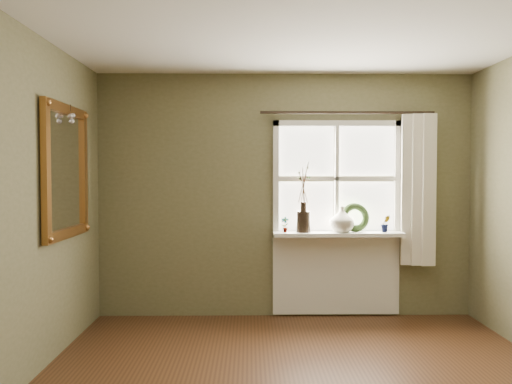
{
  "coord_description": "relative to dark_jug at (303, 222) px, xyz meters",
  "views": [
    {
      "loc": [
        -0.38,
        -3.09,
        1.53
      ],
      "look_at": [
        -0.32,
        1.55,
        1.36
      ],
      "focal_mm": 35.0,
      "sensor_mm": 36.0,
      "label": 1
    }
  ],
  "objects": [
    {
      "name": "gilt_mirror",
      "position": [
        -2.15,
        -0.89,
        0.53
      ],
      "size": [
        0.1,
        0.96,
        1.15
      ],
      "color": "white",
      "rests_on": "wall_left"
    },
    {
      "name": "potted_plant_right",
      "position": [
        0.87,
        0.0,
        -0.02
      ],
      "size": [
        0.1,
        0.08,
        0.18
      ],
      "primitive_type": "imported",
      "rotation": [
        0.0,
        0.0,
        -0.0
      ],
      "color": "#283D1B",
      "rests_on": "window_sill"
    },
    {
      "name": "wreath",
      "position": [
        0.55,
        0.04,
        0.01
      ],
      "size": [
        0.33,
        0.17,
        0.32
      ],
      "primitive_type": "torus",
      "rotation": [
        1.36,
        0.0,
        0.11
      ],
      "color": "#283D1B",
      "rests_on": "window_sill"
    },
    {
      "name": "window_frame",
      "position": [
        0.37,
        0.11,
        0.45
      ],
      "size": [
        1.36,
        0.06,
        1.24
      ],
      "color": "white",
      "rests_on": "wall_back"
    },
    {
      "name": "ceiling",
      "position": [
        -0.18,
        -2.12,
        1.57
      ],
      "size": [
        4.5,
        4.5,
        0.0
      ],
      "primitive_type": "plane",
      "color": "silver",
      "rests_on": "ground"
    },
    {
      "name": "wall_back",
      "position": [
        -0.18,
        0.18,
        0.27
      ],
      "size": [
        4.0,
        0.1,
        2.6
      ],
      "primitive_type": "cube",
      "color": "#676444",
      "rests_on": "ground"
    },
    {
      "name": "wall_front",
      "position": [
        -0.18,
        -4.42,
        0.27
      ],
      "size": [
        4.0,
        0.1,
        2.6
      ],
      "primitive_type": "cube",
      "color": "#676444",
      "rests_on": "ground"
    },
    {
      "name": "window_apron",
      "position": [
        0.37,
        0.11,
        -0.57
      ],
      "size": [
        1.36,
        0.04,
        0.88
      ],
      "primitive_type": "cube",
      "color": "white",
      "rests_on": "ground"
    },
    {
      "name": "curtain_rod",
      "position": [
        0.47,
        0.05,
        1.15
      ],
      "size": [
        1.84,
        0.03,
        0.03
      ],
      "primitive_type": "cylinder",
      "rotation": [
        0.0,
        1.57,
        0.0
      ],
      "color": "black",
      "rests_on": "wall_back"
    },
    {
      "name": "cream_vase",
      "position": [
        0.41,
        0.0,
        0.02
      ],
      "size": [
        0.27,
        0.27,
        0.27
      ],
      "primitive_type": "imported",
      "rotation": [
        0.0,
        0.0,
        0.06
      ],
      "color": "beige",
      "rests_on": "window_sill"
    },
    {
      "name": "curtain",
      "position": [
        1.21,
        0.01,
        0.33
      ],
      "size": [
        0.36,
        0.12,
        1.59
      ],
      "primitive_type": "cube",
      "color": "silver",
      "rests_on": "wall_back"
    },
    {
      "name": "window_sill",
      "position": [
        0.37,
        0.0,
        -0.13
      ],
      "size": [
        1.36,
        0.26,
        0.04
      ],
      "primitive_type": "cube",
      "color": "white",
      "rests_on": "wall_back"
    },
    {
      "name": "dark_jug",
      "position": [
        0.0,
        0.0,
        0.0
      ],
      "size": [
        0.18,
        0.18,
        0.22
      ],
      "primitive_type": "cylinder",
      "rotation": [
        0.0,
        0.0,
        -0.23
      ],
      "color": "black",
      "rests_on": "window_sill"
    },
    {
      "name": "potted_plant_left",
      "position": [
        -0.19,
        0.0,
        -0.03
      ],
      "size": [
        0.1,
        0.08,
        0.16
      ],
      "primitive_type": "imported",
      "rotation": [
        0.0,
        0.0,
        -0.23
      ],
      "color": "#283D1B",
      "rests_on": "window_sill"
    }
  ]
}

